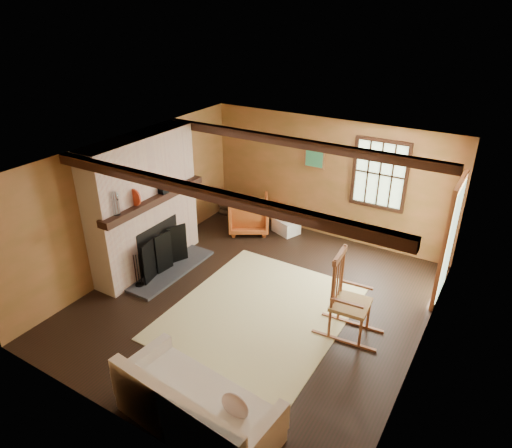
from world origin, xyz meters
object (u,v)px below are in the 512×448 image
Objects in this scene: rocking_chair at (348,301)px; laundry_basket at (286,226)px; armchair at (249,214)px; fireplace at (145,210)px; sofa at (195,410)px.

rocking_chair is 3.25m from laundry_basket.
armchair is (-0.72, -0.31, 0.22)m from laundry_basket.
fireplace reaches higher than armchair.
fireplace is 2.35m from armchair.
laundry_basket is (-2.20, 2.35, -0.40)m from rocking_chair.
rocking_chair reaches higher than laundry_basket.
rocking_chair is 0.66× the size of sofa.
fireplace reaches higher than laundry_basket.
rocking_chair reaches higher than sofa.
laundry_basket is 0.82m from armchair.
armchair is at bearing 69.03° from fireplace.
fireplace is at bearing 37.49° from armchair.
fireplace is at bearing 86.47° from rocking_chair.
rocking_chair is 2.60m from sofa.
sofa is at bearing 156.81° from rocking_chair.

